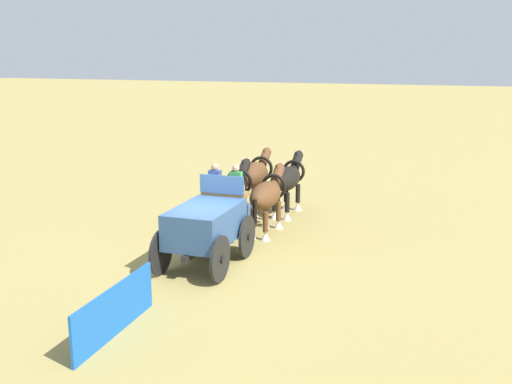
{
  "coord_description": "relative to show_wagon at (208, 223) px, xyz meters",
  "views": [
    {
      "loc": [
        -14.62,
        -7.12,
        5.9
      ],
      "look_at": [
        4.4,
        0.15,
        1.2
      ],
      "focal_mm": 41.83,
      "sensor_mm": 36.0,
      "label": 1
    }
  ],
  "objects": [
    {
      "name": "draft_horse_lead_off",
      "position": [
        6.12,
        -0.42,
        0.13
      ],
      "size": [
        3.21,
        0.95,
        2.2
      ],
      "color": "black",
      "rests_on": "ground"
    },
    {
      "name": "draft_horse_lead_near",
      "position": [
        6.06,
        0.87,
        0.18
      ],
      "size": [
        3.02,
        1.01,
        2.26
      ],
      "color": "brown",
      "rests_on": "ground"
    },
    {
      "name": "draft_horse_rear_off",
      "position": [
        3.52,
        -0.52,
        0.08
      ],
      "size": [
        3.14,
        0.96,
        2.14
      ],
      "color": "brown",
      "rests_on": "ground"
    },
    {
      "name": "draft_horse_rear_near",
      "position": [
        3.46,
        0.78,
        0.15
      ],
      "size": [
        3.24,
        1.05,
        2.22
      ],
      "color": "black",
      "rests_on": "ground"
    },
    {
      "name": "show_wagon",
      "position": [
        0.0,
        0.0,
        0.0
      ],
      "size": [
        5.64,
        2.02,
        2.69
      ],
      "color": "#2D4C7A",
      "rests_on": "ground"
    },
    {
      "name": "sponsor_banner",
      "position": [
        -4.78,
        -0.07,
        -0.65
      ],
      "size": [
        3.2,
        0.24,
        1.1
      ],
      "primitive_type": "cube",
      "rotation": [
        0.0,
        0.0,
        0.05
      ],
      "color": "#1959B2",
      "rests_on": "ground"
    },
    {
      "name": "ground_plane",
      "position": [
        -0.17,
        -0.01,
        -1.2
      ],
      "size": [
        220.0,
        220.0,
        0.0
      ],
      "primitive_type": "plane",
      "color": "#9E8C4C"
    }
  ]
}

